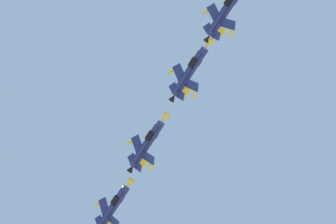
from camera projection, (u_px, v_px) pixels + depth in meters
The scene contains 4 objects.
fighter_jet_left_wing at pixel (226, 10), 136.07m from camera, with size 14.71×9.76×8.16m.
fighter_jet_right_wing at pixel (191, 71), 140.43m from camera, with size 14.71×9.78×8.22m.
fighter_jet_left_outer at pixel (148, 143), 144.76m from camera, with size 14.71×9.79×8.25m.
fighter_jet_right_outer at pixel (114, 207), 150.52m from camera, with size 14.71×9.80×8.30m.
Camera 1 is at (4.89, -5.44, 1.57)m, focal length 70.82 mm.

